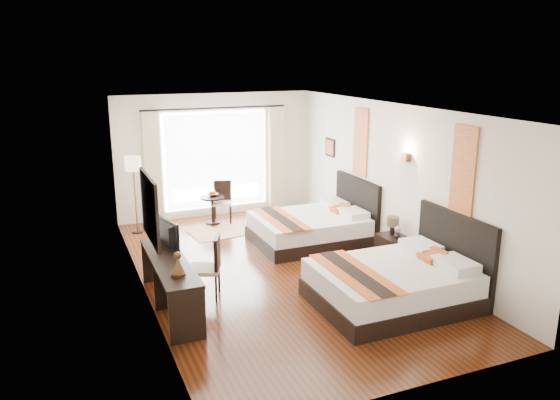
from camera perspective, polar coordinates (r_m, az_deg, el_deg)
name	(u,v)px	position (r m, az deg, el deg)	size (l,w,h in m)	color
floor	(278,271)	(9.51, -0.22, -7.46)	(4.50, 7.50, 0.01)	#361409
ceiling	(278,108)	(8.83, -0.24, 9.55)	(4.50, 7.50, 0.02)	white
wall_headboard	(392,181)	(10.11, 11.63, 1.95)	(0.01, 7.50, 2.80)	silver
wall_desk	(141,207)	(8.50, -14.37, -0.67)	(0.01, 7.50, 2.80)	silver
wall_window	(215,155)	(12.54, -6.76, 4.64)	(4.50, 0.01, 2.80)	silver
wall_entry	(413,273)	(5.94, 13.73, -7.43)	(4.50, 0.01, 2.80)	silver
window_glass	(216,160)	(12.54, -6.73, 4.18)	(2.40, 0.02, 2.20)	white
sheer_curtain	(217,160)	(12.49, -6.65, 4.14)	(2.30, 0.02, 2.10)	white
drape_left	(152,166)	(12.14, -13.19, 3.44)	(0.35, 0.14, 2.35)	#BCB592
drape_right	(276,157)	(12.92, -0.39, 4.51)	(0.35, 0.14, 2.35)	#BCB592
art_panel_near	(463,171)	(8.57, 18.60, 2.92)	(0.03, 0.50, 1.35)	maroon
art_panel_far	(361,142)	(10.93, 8.43, 6.00)	(0.03, 0.50, 1.35)	maroon
wall_sconce	(406,157)	(9.61, 13.04, 4.37)	(0.10, 0.14, 0.14)	#4B301A
mirror_frame	(149,208)	(7.80, -13.48, -0.87)	(0.04, 1.25, 0.95)	black
mirror_glass	(151,208)	(7.80, -13.30, -0.85)	(0.01, 1.12, 0.82)	white
bed_near	(397,282)	(8.41, 12.10, -8.42)	(2.29, 1.79, 1.30)	black
bed_far	(313,227)	(10.83, 3.49, -2.83)	(2.18, 1.70, 1.23)	black
nightstand	(392,250)	(9.94, 11.66, -5.11)	(0.44, 0.54, 0.52)	black
table_lamp	(393,223)	(9.87, 11.69, -2.37)	(0.22, 0.22, 0.35)	black
vase	(397,237)	(9.72, 12.17, -3.76)	(0.11, 0.11, 0.12)	black
console_desk	(170,284)	(8.22, -11.39, -8.59)	(0.50, 2.20, 0.76)	black
television	(162,234)	(8.52, -12.20, -3.46)	(0.78, 0.10, 0.45)	black
bronze_figurine	(178,265)	(7.44, -10.61, -6.72)	(0.20, 0.20, 0.30)	#4B301A
desk_chair	(206,279)	(8.51, -7.71, -8.15)	(0.60, 0.60, 0.98)	beige
floor_lamp	(133,169)	(11.56, -15.09, 3.19)	(0.33, 0.33, 1.62)	black
side_table	(213,210)	(12.14, -7.07, -1.03)	(0.52, 0.52, 0.60)	black
fruit_bowl	(213,195)	(12.10, -7.01, 0.53)	(0.24, 0.24, 0.06)	#472919
window_chair	(223,209)	(12.29, -6.01, -0.94)	(0.53, 0.53, 0.90)	beige
jute_rug	(221,233)	(11.52, -6.24, -3.42)	(1.22, 0.83, 0.01)	tan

